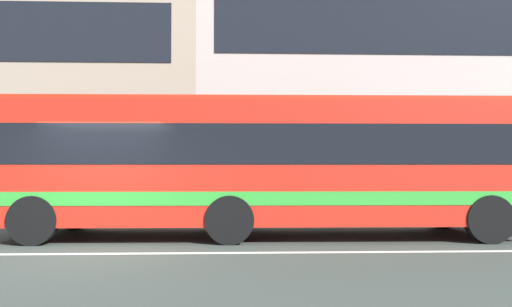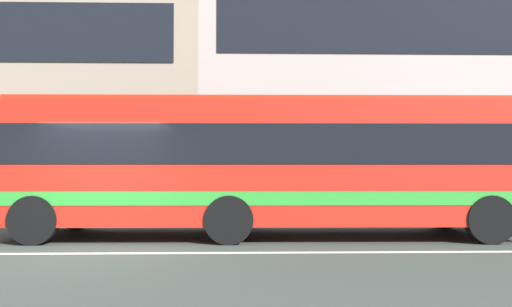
# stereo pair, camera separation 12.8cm
# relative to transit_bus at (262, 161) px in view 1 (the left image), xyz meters

# --- Properties ---
(ground_plane) EXTENTS (160.00, 160.00, 0.00)m
(ground_plane) POSITION_rel_transit_bus_xyz_m (-3.32, -2.15, -1.70)
(ground_plane) COLOR #3B433D
(lane_centre_line) EXTENTS (60.00, 0.16, 0.01)m
(lane_centre_line) POSITION_rel_transit_bus_xyz_m (-3.32, -2.15, -1.70)
(lane_centre_line) COLOR silver
(lane_centre_line) RESTS_ON ground_plane
(apartment_block_right) EXTENTS (18.35, 11.48, 12.62)m
(apartment_block_right) POSITION_rel_transit_bus_xyz_m (6.96, 13.49, 4.61)
(apartment_block_right) COLOR #BFAAA2
(apartment_block_right) RESTS_ON ground_plane
(transit_bus) EXTENTS (11.37, 2.78, 3.08)m
(transit_bus) POSITION_rel_transit_bus_xyz_m (0.00, 0.00, 0.00)
(transit_bus) COLOR red
(transit_bus) RESTS_ON ground_plane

